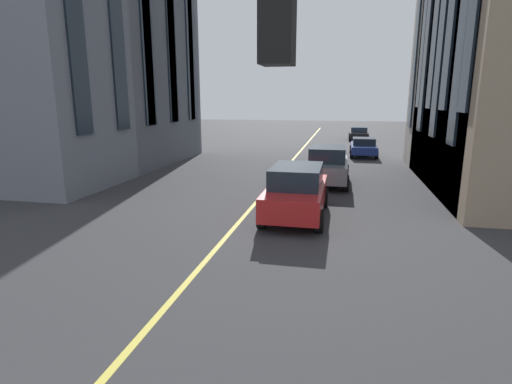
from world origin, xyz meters
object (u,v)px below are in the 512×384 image
car_red_near (296,191)px  car_blue_trailing (364,147)px  car_black_parked_b (359,133)px  car_grey_parked_a (327,165)px

car_red_near → car_blue_trailing: 17.30m
car_red_near → car_blue_trailing: car_red_near is taller
car_red_near → car_black_parked_b: car_red_near is taller
car_red_near → car_blue_trailing: size_ratio=1.07×
car_red_near → car_black_parked_b: bearing=-6.0°
car_black_parked_b → car_grey_parked_a: car_grey_parked_a is taller
car_black_parked_b → car_blue_trailing: bearing=180.0°
car_black_parked_b → car_red_near: bearing=174.0°
car_red_near → car_grey_parked_a: bearing=-7.6°
car_black_parked_b → car_blue_trailing: same height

